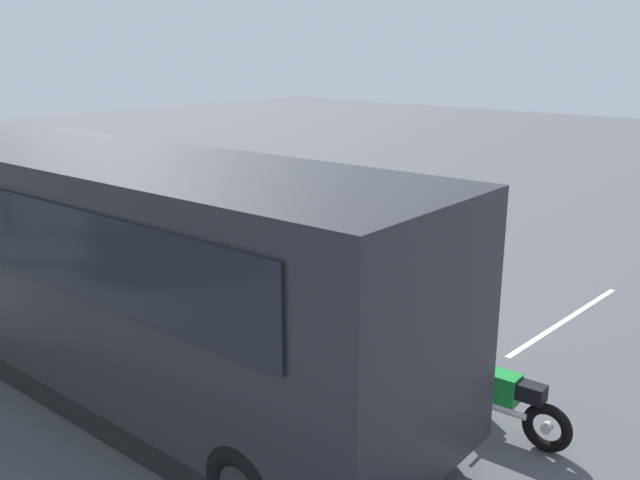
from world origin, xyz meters
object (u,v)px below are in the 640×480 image
object	(u,v)px
spectator_far_right	(225,246)
parked_motorcycle_blue	(160,279)
spectator_left	(362,300)
parked_motorcycle_dark	(310,336)
traffic_cone	(421,250)
stunt_motorcycle	(321,208)
spectator_far_left	(437,314)
parked_motorcycle_silver	(491,395)
spectator_centre	(300,277)
spectator_right	(268,257)
tour_bus	(131,274)

from	to	relation	value
spectator_far_right	parked_motorcycle_blue	xyz separation A→B (m)	(0.69, 0.99, -0.56)
spectator_left	parked_motorcycle_dark	distance (m)	0.93
spectator_far_right	traffic_cone	distance (m)	4.60
stunt_motorcycle	spectator_far_left	bearing A→B (deg)	147.08
parked_motorcycle_dark	parked_motorcycle_blue	bearing A→B (deg)	0.02
parked_motorcycle_silver	parked_motorcycle_blue	size ratio (longest dim) A/B	1.00
spectator_far_right	parked_motorcycle_silver	xyz separation A→B (m)	(-5.95, 0.78, -0.56)
parked_motorcycle_dark	parked_motorcycle_blue	world-z (taller)	same
spectator_far_left	spectator_left	bearing A→B (deg)	15.39
spectator_centre	spectator_right	distance (m)	1.08
spectator_far_left	stunt_motorcycle	world-z (taller)	stunt_motorcycle
tour_bus	spectator_right	xyz separation A→B (m)	(0.58, -3.03, -0.57)
parked_motorcycle_blue	spectator_centre	bearing A→B (deg)	-166.74
parked_motorcycle_dark	tour_bus	bearing A→B (deg)	57.05
spectator_right	stunt_motorcycle	xyz separation A→B (m)	(1.98, -3.52, -0.03)
tour_bus	spectator_centre	size ratio (longest dim) A/B	5.50
tour_bus	parked_motorcycle_blue	world-z (taller)	tour_bus
parked_motorcycle_blue	stunt_motorcycle	distance (m)	4.51
parked_motorcycle_silver	spectator_far_right	bearing A→B (deg)	-7.45
parked_motorcycle_dark	spectator_left	bearing A→B (deg)	-125.62
spectator_centre	stunt_motorcycle	bearing A→B (deg)	-51.38
spectator_left	stunt_motorcycle	xyz separation A→B (m)	(4.36, -3.85, 0.05)
tour_bus	parked_motorcycle_dark	distance (m)	2.73
spectator_far_left	spectator_centre	size ratio (longest dim) A/B	0.97
traffic_cone	spectator_left	bearing A→B (deg)	114.59
spectator_right	traffic_cone	world-z (taller)	spectator_right
spectator_far_left	spectator_right	size ratio (longest dim) A/B	0.93
stunt_motorcycle	spectator_left	bearing A→B (deg)	138.55
spectator_far_left	parked_motorcycle_dark	distance (m)	1.89
tour_bus	parked_motorcycle_silver	size ratio (longest dim) A/B	4.62
spectator_left	spectator_centre	size ratio (longest dim) A/B	0.97
spectator_left	spectator_right	distance (m)	2.40
tour_bus	spectator_left	bearing A→B (deg)	-123.59
spectator_centre	traffic_cone	xyz separation A→B (m)	(0.80, -4.61, -0.73)
spectator_left	parked_motorcycle_blue	xyz separation A→B (m)	(4.26, 0.63, -0.51)
tour_bus	spectator_right	bearing A→B (deg)	-79.14
parked_motorcycle_silver	stunt_motorcycle	bearing A→B (deg)	-32.33
spectator_centre	stunt_motorcycle	xyz separation A→B (m)	(3.03, -3.79, 0.01)
spectator_left	parked_motorcycle_silver	size ratio (longest dim) A/B	0.82
parked_motorcycle_blue	spectator_left	bearing A→B (deg)	-171.58
tour_bus	spectator_far_left	world-z (taller)	tour_bus
parked_motorcycle_silver	traffic_cone	distance (m)	6.81
spectator_far_left	parked_motorcycle_dark	size ratio (longest dim) A/B	0.81
spectator_centre	spectator_far_right	size ratio (longest dim) A/B	0.99
spectator_left	stunt_motorcycle	world-z (taller)	stunt_motorcycle
tour_bus	traffic_cone	xyz separation A→B (m)	(0.34, -7.37, -1.34)
parked_motorcycle_silver	traffic_cone	xyz separation A→B (m)	(4.53, -5.09, -0.18)
tour_bus	stunt_motorcycle	distance (m)	7.06
spectator_far_left	parked_motorcycle_blue	size ratio (longest dim) A/B	0.81
parked_motorcycle_silver	parked_motorcycle_blue	bearing A→B (deg)	1.79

